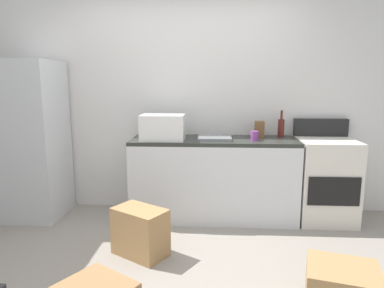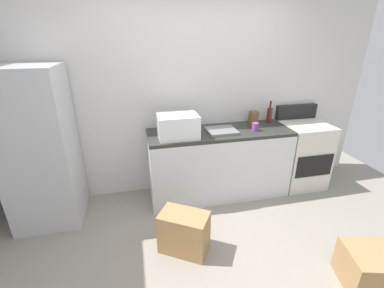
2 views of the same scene
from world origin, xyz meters
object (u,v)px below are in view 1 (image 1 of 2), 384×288
object	(u,v)px
stove_oven	(325,179)
cardboard_box_large	(140,232)
refrigerator	(30,140)
knife_block	(259,129)
wine_bottle	(281,127)
coffee_mug	(255,136)
microwave	(163,127)

from	to	relation	value
stove_oven	cardboard_box_large	xyz separation A→B (m)	(-1.86, -0.92, -0.25)
stove_oven	cardboard_box_large	distance (m)	2.09
refrigerator	knife_block	size ratio (longest dim) A/B	9.68
wine_bottle	coffee_mug	bearing A→B (deg)	-141.20
stove_oven	coffee_mug	size ratio (longest dim) A/B	11.00
refrigerator	cardboard_box_large	bearing A→B (deg)	-31.48
wine_bottle	microwave	bearing A→B (deg)	-168.31
stove_oven	coffee_mug	distance (m)	0.93
wine_bottle	cardboard_box_large	world-z (taller)	wine_bottle
cardboard_box_large	stove_oven	bearing A→B (deg)	26.17
microwave	wine_bottle	distance (m)	1.33
refrigerator	cardboard_box_large	size ratio (longest dim) A/B	3.75
stove_oven	knife_block	distance (m)	0.89
cardboard_box_large	coffee_mug	bearing A→B (deg)	37.49
refrigerator	stove_oven	size ratio (longest dim) A/B	1.58
knife_block	coffee_mug	bearing A→B (deg)	-109.13
stove_oven	knife_block	world-z (taller)	stove_oven
microwave	refrigerator	bearing A→B (deg)	178.32
stove_oven	coffee_mug	bearing A→B (deg)	-173.38
wine_bottle	coffee_mug	size ratio (longest dim) A/B	3.00
wine_bottle	coffee_mug	world-z (taller)	wine_bottle
refrigerator	microwave	world-z (taller)	refrigerator
stove_oven	wine_bottle	distance (m)	0.74
coffee_mug	stove_oven	bearing A→B (deg)	6.62
coffee_mug	cardboard_box_large	distance (m)	1.54
stove_oven	wine_bottle	xyz separation A→B (m)	(-0.46, 0.17, 0.54)
refrigerator	stove_oven	world-z (taller)	refrigerator
wine_bottle	cardboard_box_large	distance (m)	1.94
microwave	knife_block	xyz separation A→B (m)	(1.06, 0.24, -0.05)
cardboard_box_large	microwave	bearing A→B (deg)	83.10
cardboard_box_large	wine_bottle	bearing A→B (deg)	37.80
refrigerator	microwave	bearing A→B (deg)	-1.68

